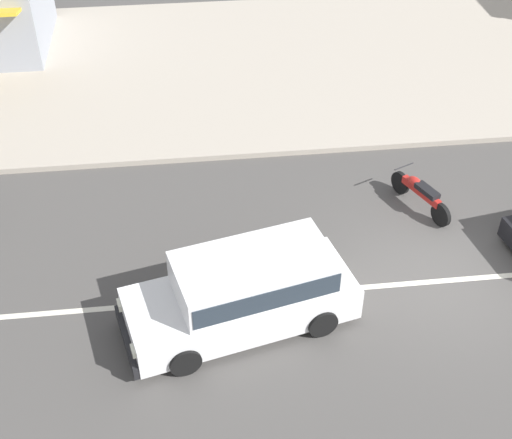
% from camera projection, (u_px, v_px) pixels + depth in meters
% --- Properties ---
extents(ground_plane, '(160.00, 160.00, 0.00)m').
position_uv_depth(ground_plane, '(445.00, 281.00, 14.86)').
color(ground_plane, '#4C4947').
extents(lane_centre_stripe, '(50.40, 0.14, 0.01)m').
position_uv_depth(lane_centre_stripe, '(445.00, 281.00, 14.86)').
color(lane_centre_stripe, silver).
rests_on(lane_centre_stripe, ground).
extents(kerb_strip, '(68.00, 10.00, 0.15)m').
position_uv_depth(kerb_strip, '(345.00, 60.00, 22.48)').
color(kerb_strip, '#ADA393').
rests_on(kerb_strip, ground).
extents(minivan_white_1, '(4.74, 2.69, 1.56)m').
position_uv_depth(minivan_white_1, '(246.00, 289.00, 13.47)').
color(minivan_white_1, white).
rests_on(minivan_white_1, ground).
extents(motorcycle_1, '(0.99, 1.85, 0.80)m').
position_uv_depth(motorcycle_1, '(420.00, 193.00, 16.51)').
color(motorcycle_1, black).
rests_on(motorcycle_1, ground).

